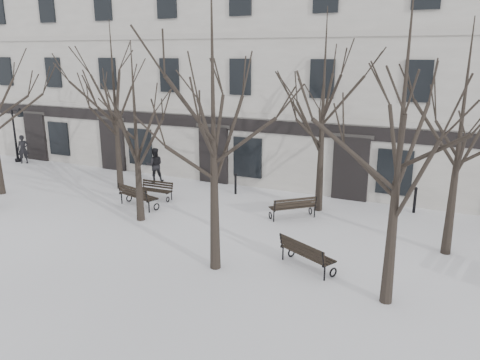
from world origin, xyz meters
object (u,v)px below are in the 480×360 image
Objects in this scene: tree_1 at (135,113)px; lamp_post at (17,131)px; tree_3 at (403,116)px; bench_2 at (306,253)px; bench_4 at (293,207)px; bench_1 at (137,195)px; tree_2 at (213,91)px; bench_3 at (156,189)px.

tree_1 is 14.22m from lamp_post.
tree_3 reaches higher than bench_2.
bench_4 is (5.53, 2.73, -3.80)m from tree_1.
lamp_post reaches higher than bench_1.
bench_1 is 6.79m from bench_4.
lamp_post is (-20.31, 6.78, 1.41)m from bench_2.
bench_4 is at bearing 130.22° from tree_3.
tree_3 is at bearing -173.85° from bench_2.
tree_3 is at bearing 87.61° from bench_4.
bench_1 is at bearing 146.94° from tree_2.
tree_2 is 5.18m from tree_3.
tree_2 is 7.30m from bench_4.
tree_1 is 4.12m from bench_1.
lamp_post is (-12.97, 5.33, -2.38)m from tree_1.
bench_4 is 18.73m from lamp_post.
bench_1 is 1.39m from bench_3.
lamp_post is at bearing 157.68° from tree_1.
bench_4 is (6.61, 0.11, 0.07)m from bench_3.
bench_4 reaches higher than bench_3.
tree_1 is 2.07× the size of lamp_post.
lamp_post is at bearing 161.21° from tree_3.
tree_3 is at bearing -26.48° from bench_3.
tree_3 is 8.17m from bench_4.
bench_4 is at bearing -7.98° from lamp_post.
lamp_post is (-11.89, 2.71, 1.49)m from bench_3.
tree_3 reaches higher than tree_1.
lamp_post is at bearing -3.99° from bench_1.
tree_2 reaches higher than tree_1.
tree_2 is 19.73m from lamp_post.
tree_1 is 3.29× the size of bench_1.
bench_1 is 1.06× the size of bench_2.
bench_3 is (-1.08, 2.62, -3.87)m from tree_1.
tree_1 is at bearing -22.32° from lamp_post.
bench_1 is at bearing 9.97° from bench_2.
lamp_post reaches higher than bench_3.
bench_2 is (-2.58, 1.01, -4.52)m from tree_3.
lamp_post is at bearing 9.19° from bench_2.
tree_3 is at bearing 176.43° from bench_1.
lamp_post is at bearing -50.59° from bench_4.
tree_3 reaches higher than lamp_post.
bench_2 is 21.46m from lamp_post.
bench_4 is at bearing -152.27° from bench_1.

